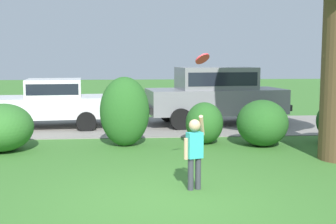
{
  "coord_description": "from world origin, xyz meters",
  "views": [
    {
      "loc": [
        -0.49,
        -6.99,
        2.24
      ],
      "look_at": [
        0.29,
        2.58,
        1.1
      ],
      "focal_mm": 49.13,
      "sensor_mm": 36.0,
      "label": 1
    }
  ],
  "objects_px": {
    "parked_sedan": "(47,102)",
    "frisbee": "(202,59)",
    "parked_suv": "(216,93)",
    "child_thrower": "(195,148)"
  },
  "relations": [
    {
      "from": "parked_suv",
      "to": "child_thrower",
      "type": "distance_m",
      "value": 7.72
    },
    {
      "from": "parked_sedan",
      "to": "frisbee",
      "type": "height_order",
      "value": "frisbee"
    },
    {
      "from": "parked_sedan",
      "to": "frisbee",
      "type": "xyz_separation_m",
      "value": [
        3.96,
        -6.49,
        1.37
      ]
    },
    {
      "from": "frisbee",
      "to": "child_thrower",
      "type": "bearing_deg",
      "value": -107.75
    },
    {
      "from": "child_thrower",
      "to": "parked_sedan",
      "type": "bearing_deg",
      "value": 117.2
    },
    {
      "from": "parked_sedan",
      "to": "child_thrower",
      "type": "height_order",
      "value": "parked_sedan"
    },
    {
      "from": "parked_suv",
      "to": "child_thrower",
      "type": "bearing_deg",
      "value": -103.1
    },
    {
      "from": "parked_suv",
      "to": "frisbee",
      "type": "relative_size",
      "value": 14.96
    },
    {
      "from": "child_thrower",
      "to": "frisbee",
      "type": "bearing_deg",
      "value": 72.25
    },
    {
      "from": "parked_suv",
      "to": "frisbee",
      "type": "xyz_separation_m",
      "value": [
        -1.51,
        -6.77,
        1.14
      ]
    }
  ]
}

